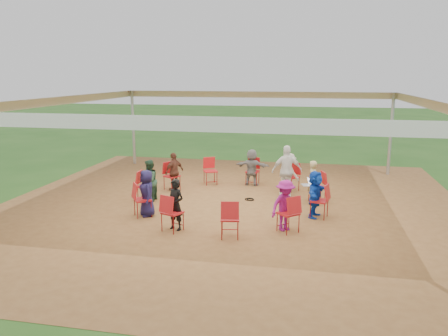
% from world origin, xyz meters
% --- Properties ---
extents(ground, '(80.00, 80.00, 0.00)m').
position_xyz_m(ground, '(0.00, 0.00, 0.00)').
color(ground, '#265219').
rests_on(ground, ground).
extents(dirt_patch, '(13.00, 13.00, 0.00)m').
position_xyz_m(dirt_patch, '(0.00, 0.00, 0.01)').
color(dirt_patch, brown).
rests_on(dirt_patch, ground).
extents(tent, '(10.33, 10.33, 3.00)m').
position_xyz_m(tent, '(0.00, 0.00, 2.37)').
color(tent, '#B2B2B7').
rests_on(tent, ground).
extents(chair_0, '(0.55, 0.54, 0.90)m').
position_xyz_m(chair_0, '(2.39, 0.79, 0.45)').
color(chair_0, red).
rests_on(chair_0, ground).
extents(chair_1, '(0.60, 0.61, 0.90)m').
position_xyz_m(chair_1, '(1.58, 1.95, 0.45)').
color(chair_1, red).
rests_on(chair_1, ground).
extents(chair_2, '(0.47, 0.48, 0.90)m').
position_xyz_m(chair_2, '(0.28, 2.50, 0.45)').
color(chair_2, red).
rests_on(chair_2, ground).
extents(chair_3, '(0.57, 0.58, 0.90)m').
position_xyz_m(chair_3, '(-1.12, 2.25, 0.45)').
color(chair_3, red).
rests_on(chair_3, ground).
extents(chair_4, '(0.59, 0.59, 0.90)m').
position_xyz_m(chair_4, '(-2.16, 1.29, 0.45)').
color(chair_4, red).
rests_on(chair_4, ground).
extents(chair_5, '(0.45, 0.43, 0.90)m').
position_xyz_m(chair_5, '(-2.51, -0.08, 0.45)').
color(chair_5, red).
rests_on(chair_5, ground).
extents(chair_6, '(0.60, 0.60, 0.90)m').
position_xyz_m(chair_6, '(-2.07, -1.43, 0.45)').
color(chair_6, red).
rests_on(chair_6, ground).
extents(chair_7, '(0.56, 0.57, 0.90)m').
position_xyz_m(chair_7, '(-0.97, -2.32, 0.45)').
color(chair_7, red).
rests_on(chair_7, ground).
extents(chair_8, '(0.49, 0.51, 0.90)m').
position_xyz_m(chair_8, '(0.44, -2.48, 0.45)').
color(chair_8, red).
rests_on(chair_8, ground).
extents(chair_9, '(0.61, 0.61, 0.90)m').
position_xyz_m(chair_9, '(1.71, -1.84, 0.45)').
color(chair_9, red).
rests_on(chair_9, ground).
extents(chair_10, '(0.53, 0.52, 0.90)m').
position_xyz_m(chair_10, '(2.44, -0.63, 0.45)').
color(chair_10, red).
rests_on(chair_10, ground).
extents(person_seated_0, '(0.42, 0.52, 1.23)m').
position_xyz_m(person_seated_0, '(2.27, 0.75, 0.62)').
color(person_seated_0, tan).
rests_on(person_seated_0, ground).
extents(person_seated_1, '(0.86, 0.80, 1.23)m').
position_xyz_m(person_seated_1, '(1.51, 1.86, 0.62)').
color(person_seated_1, '#BAB3A5').
rests_on(person_seated_1, ground).
extents(person_seated_2, '(1.18, 0.55, 1.23)m').
position_xyz_m(person_seated_2, '(0.26, 2.38, 0.62)').
color(person_seated_2, gray).
rests_on(person_seated_2, ground).
extents(person_seated_3, '(0.68, 0.81, 1.23)m').
position_xyz_m(person_seated_3, '(-2.06, 1.23, 0.62)').
color(person_seated_3, brown).
rests_on(person_seated_3, ground).
extents(person_seated_4, '(0.36, 0.61, 1.23)m').
position_xyz_m(person_seated_4, '(-2.39, -0.08, 0.62)').
color(person_seated_4, '#264832').
rests_on(person_seated_4, ground).
extents(person_seated_5, '(0.62, 0.68, 1.23)m').
position_xyz_m(person_seated_5, '(-1.97, -1.36, 0.62)').
color(person_seated_5, '#1C1842').
rests_on(person_seated_5, ground).
extents(person_seated_6, '(0.53, 0.44, 1.23)m').
position_xyz_m(person_seated_6, '(-0.92, -2.21, 0.62)').
color(person_seated_6, black).
rests_on(person_seated_6, ground).
extents(person_seated_7, '(0.85, 0.83, 1.23)m').
position_xyz_m(person_seated_7, '(1.63, -1.76, 0.62)').
color(person_seated_7, '#8F1673').
rests_on(person_seated_7, ground).
extents(person_seated_8, '(0.70, 1.21, 1.23)m').
position_xyz_m(person_seated_8, '(2.32, -0.60, 0.62)').
color(person_seated_8, '#0F3FB8').
rests_on(person_seated_8, ground).
extents(standing_person, '(1.00, 0.67, 1.56)m').
position_xyz_m(standing_person, '(1.48, 1.27, 0.79)').
color(standing_person, white).
rests_on(standing_person, ground).
extents(cable_coil, '(0.29, 0.29, 0.03)m').
position_xyz_m(cable_coil, '(0.46, 0.63, 0.02)').
color(cable_coil, black).
rests_on(cable_coil, ground).
extents(laptop, '(0.34, 0.38, 0.22)m').
position_xyz_m(laptop, '(2.12, 0.70, 0.58)').
color(laptop, '#B7B7BC').
rests_on(laptop, ground).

